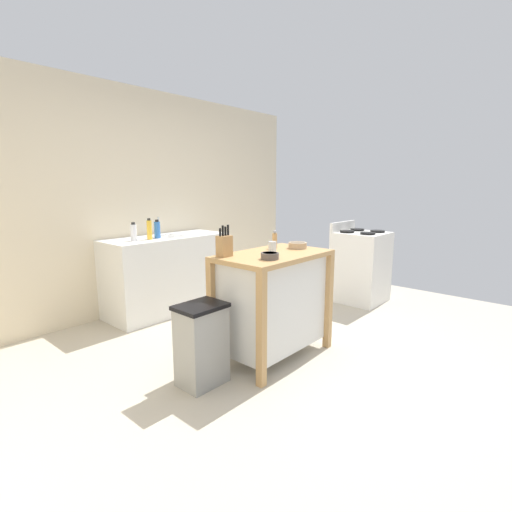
% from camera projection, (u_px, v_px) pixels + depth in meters
% --- Properties ---
extents(ground_plane, '(6.01, 6.01, 0.00)m').
position_uv_depth(ground_plane, '(292.00, 358.00, 3.32)').
color(ground_plane, '#BCB29E').
rests_on(ground_plane, ground).
extents(wall_back, '(5.01, 0.10, 2.60)m').
position_uv_depth(wall_back, '(143.00, 202.00, 4.55)').
color(wall_back, beige).
rests_on(wall_back, ground).
extents(kitchen_island, '(1.01, 0.61, 0.93)m').
position_uv_depth(kitchen_island, '(273.00, 299.00, 3.29)').
color(kitchen_island, tan).
rests_on(kitchen_island, ground).
extents(knife_block, '(0.11, 0.09, 0.25)m').
position_uv_depth(knife_block, '(224.00, 245.00, 3.05)').
color(knife_block, '#AD7F4C').
rests_on(knife_block, kitchen_island).
extents(bowl_ceramic_small, '(0.17, 0.17, 0.05)m').
position_uv_depth(bowl_ceramic_small, '(298.00, 245.00, 3.45)').
color(bowl_ceramic_small, tan).
rests_on(bowl_ceramic_small, kitchen_island).
extents(bowl_stoneware_deep, '(0.14, 0.14, 0.05)m').
position_uv_depth(bowl_stoneware_deep, '(270.00, 256.00, 2.95)').
color(bowl_stoneware_deep, '#564C47').
rests_on(bowl_stoneware_deep, kitchen_island).
extents(drinking_cup, '(0.07, 0.07, 0.09)m').
position_uv_depth(drinking_cup, '(272.00, 247.00, 3.27)').
color(drinking_cup, silver).
rests_on(drinking_cup, kitchen_island).
extents(pepper_grinder, '(0.04, 0.04, 0.17)m').
position_uv_depth(pepper_grinder, '(275.00, 240.00, 3.45)').
color(pepper_grinder, tan).
rests_on(pepper_grinder, kitchen_island).
extents(trash_bin, '(0.36, 0.28, 0.63)m').
position_uv_depth(trash_bin, '(202.00, 344.00, 2.84)').
color(trash_bin, gray).
rests_on(trash_bin, ground).
extents(sink_counter, '(1.46, 0.60, 0.90)m').
position_uv_depth(sink_counter, '(167.00, 273.00, 4.52)').
color(sink_counter, silver).
rests_on(sink_counter, ground).
extents(sink_faucet, '(0.02, 0.02, 0.22)m').
position_uv_depth(sink_faucet, '(159.00, 226.00, 4.51)').
color(sink_faucet, '#B7BCC1').
rests_on(sink_faucet, sink_counter).
extents(bottle_hand_soap, '(0.07, 0.07, 0.20)m').
position_uv_depth(bottle_hand_soap, '(134.00, 232.00, 4.07)').
color(bottle_hand_soap, white).
rests_on(bottle_hand_soap, sink_counter).
extents(bottle_dish_soap, '(0.07, 0.07, 0.21)m').
position_uv_depth(bottle_dish_soap, '(157.00, 230.00, 4.27)').
color(bottle_dish_soap, blue).
rests_on(bottle_dish_soap, sink_counter).
extents(bottle_spray_cleaner, '(0.06, 0.06, 0.24)m').
position_uv_depth(bottle_spray_cleaner, '(149.00, 230.00, 4.16)').
color(bottle_spray_cleaner, yellow).
rests_on(bottle_spray_cleaner, sink_counter).
extents(stove, '(0.60, 0.60, 1.02)m').
position_uv_depth(stove, '(360.00, 266.00, 4.90)').
color(stove, white).
rests_on(stove, ground).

